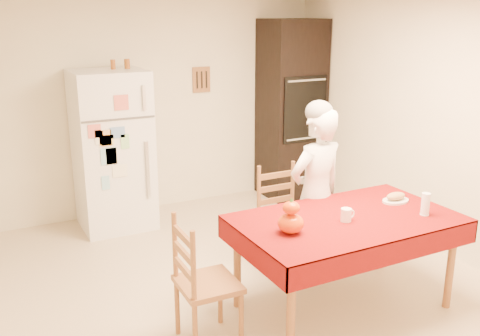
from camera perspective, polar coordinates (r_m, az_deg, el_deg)
floor at (r=4.73m, az=0.97°, el=-12.34°), size 4.50×4.50×0.00m
room_shell at (r=4.21m, az=1.07°, el=7.45°), size 4.02×4.52×2.51m
refrigerator at (r=5.87m, az=-13.44°, el=1.83°), size 0.75×0.74×1.70m
oven_cabinet at (r=6.75m, az=5.48°, el=6.22°), size 0.70×0.62×2.20m
dining_table at (r=4.20m, az=11.25°, el=-6.08°), size 1.70×1.00×0.76m
chair_far at (r=4.90m, az=4.44°, el=-4.81°), size 0.42×0.40×0.95m
chair_left at (r=3.76m, az=-4.38°, el=-11.68°), size 0.41×0.43×0.95m
seated_woman at (r=4.64m, az=8.09°, el=-2.85°), size 0.60×0.44×1.52m
coffee_mug at (r=4.08m, az=11.25°, el=-4.93°), size 0.08×0.08×0.10m
pumpkin_lower at (r=3.81m, az=5.44°, el=-5.89°), size 0.19×0.19×0.14m
pumpkin_upper at (r=3.77m, az=5.49°, el=-4.25°), size 0.12×0.12×0.09m
wine_glass at (r=4.35m, az=19.17°, el=-3.66°), size 0.07×0.07×0.18m
bread_plate at (r=4.60m, az=16.26°, el=-3.37°), size 0.24×0.24×0.02m
bread_loaf at (r=4.59m, az=16.30°, el=-2.90°), size 0.18×0.10×0.06m
spice_jar_left at (r=5.78m, az=-13.40°, el=10.70°), size 0.05×0.05×0.10m
spice_jar_mid at (r=5.82m, az=-12.00°, el=10.81°), size 0.05×0.05×0.10m
spice_jar_right at (r=5.82m, az=-11.92°, el=10.82°), size 0.05×0.05×0.10m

